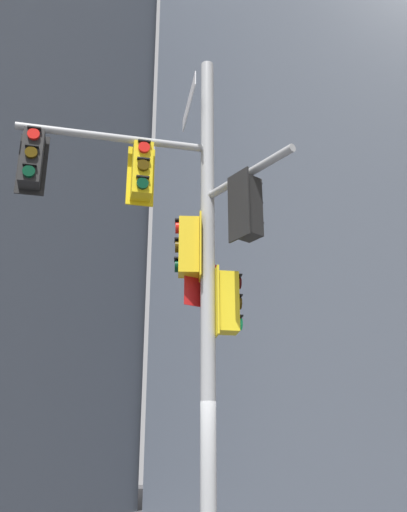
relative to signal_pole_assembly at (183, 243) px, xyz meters
The scene contains 2 objects.
building_mid_block 28.33m from the signal_pole_assembly, 92.91° to the left, with size 15.32×15.32×45.59m, color #4C5460.
signal_pole_assembly is the anchor object (origin of this frame).
Camera 1 is at (3.53, -8.11, 1.49)m, focal length 39.62 mm.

